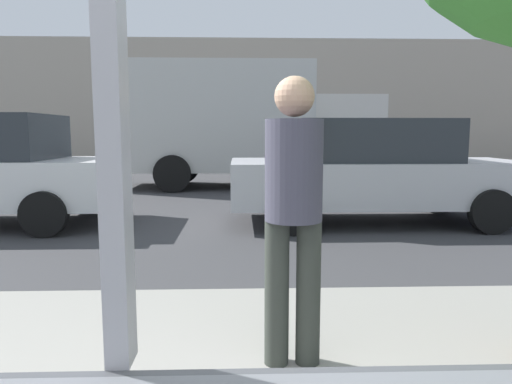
# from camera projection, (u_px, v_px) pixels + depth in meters

# --- Properties ---
(ground_plane) EXTENTS (60.00, 60.00, 0.00)m
(ground_plane) POSITION_uv_depth(u_px,v_px,m) (227.00, 208.00, 8.96)
(ground_plane) COLOR #38383A
(sidewalk_strip) EXTENTS (16.00, 2.80, 0.11)m
(sidewalk_strip) POSITION_uv_depth(u_px,v_px,m) (196.00, 382.00, 2.61)
(sidewalk_strip) COLOR gray
(sidewalk_strip) RESTS_ON ground
(building_facade_far) EXTENTS (28.00, 1.20, 5.42)m
(building_facade_far) POSITION_uv_depth(u_px,v_px,m) (234.00, 103.00, 20.75)
(building_facade_far) COLOR #A89E8E
(building_facade_far) RESTS_ON ground
(parked_car_silver) EXTENTS (4.57, 2.00, 1.64)m
(parked_car_silver) POSITION_uv_depth(u_px,v_px,m) (374.00, 170.00, 7.42)
(parked_car_silver) COLOR #BCBCC1
(parked_car_silver) RESTS_ON ground
(box_truck) EXTENTS (6.81, 2.44, 3.16)m
(box_truck) POSITION_uv_depth(u_px,v_px,m) (239.00, 122.00, 12.21)
(box_truck) COLOR beige
(box_truck) RESTS_ON ground
(pedestrian) EXTENTS (0.32, 0.32, 1.63)m
(pedestrian) POSITION_uv_depth(u_px,v_px,m) (293.00, 204.00, 2.60)
(pedestrian) COLOR #343A34
(pedestrian) RESTS_ON sidewalk_strip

